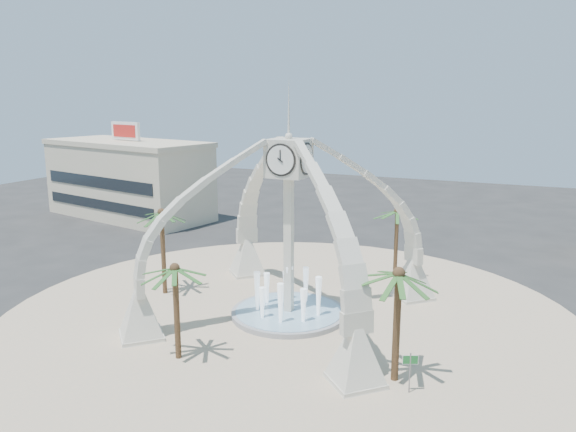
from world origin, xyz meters
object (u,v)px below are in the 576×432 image
at_px(palm_east, 399,275).
at_px(palm_north, 397,212).
at_px(clock_tower, 289,226).
at_px(palm_west, 161,214).
at_px(street_sign, 410,365).
at_px(palm_south, 175,270).
at_px(fountain, 289,312).

distance_m(palm_east, palm_north, 17.80).
height_order(clock_tower, palm_west, clock_tower).
height_order(clock_tower, palm_east, clock_tower).
bearing_deg(street_sign, palm_west, 136.02).
height_order(palm_west, palm_north, palm_west).
height_order(clock_tower, palm_south, clock_tower).
distance_m(palm_north, palm_south, 21.46).
xyz_separation_m(palm_west, palm_north, (15.33, 11.19, -0.70)).
relative_size(palm_west, palm_north, 1.12).
relative_size(clock_tower, palm_north, 2.80).
bearing_deg(palm_south, palm_east, 12.26).
relative_size(palm_west, street_sign, 3.18).
bearing_deg(palm_south, fountain, 69.18).
relative_size(palm_east, palm_south, 1.10).
distance_m(fountain, palm_south, 10.47).
distance_m(palm_east, palm_west, 20.46).
xyz_separation_m(palm_east, palm_west, (-19.52, 6.11, 0.38)).
relative_size(clock_tower, street_sign, 7.99).
relative_size(fountain, palm_south, 1.29).
height_order(palm_north, palm_south, palm_north).
bearing_deg(street_sign, fountain, 120.25).
relative_size(palm_east, palm_north, 1.07).
height_order(palm_west, street_sign, palm_west).
xyz_separation_m(palm_west, street_sign, (20.54, -7.15, -4.74)).
distance_m(clock_tower, palm_south, 9.18).
bearing_deg(palm_west, street_sign, -19.21).
xyz_separation_m(palm_west, palm_south, (7.39, -8.75, -0.91)).
distance_m(clock_tower, fountain, 6.20).
bearing_deg(clock_tower, fountain, 90.00).
height_order(palm_east, street_sign, palm_east).
distance_m(palm_east, palm_south, 12.43).
bearing_deg(palm_south, palm_north, 68.29).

